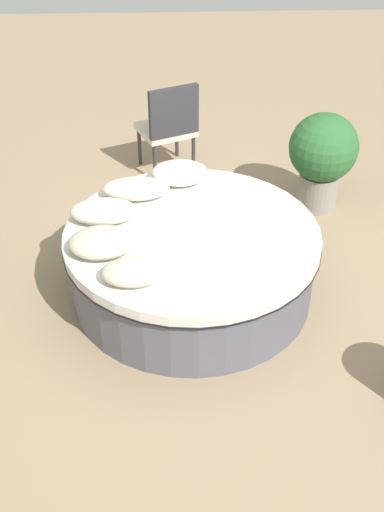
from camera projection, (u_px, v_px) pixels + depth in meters
ground_plane at (192, 291)px, 5.13m from camera, size 16.00×16.00×0.00m
round_bed at (192, 261)px, 4.95m from camera, size 1.97×1.97×0.59m
throw_pillow_0 at (180, 173)px, 5.32m from camera, size 0.48×0.35×0.18m
throw_pillow_1 at (136, 189)px, 5.13m from camera, size 0.55×0.30×0.16m
throw_pillow_2 at (104, 211)px, 4.85m from camera, size 0.52×0.32×0.16m
throw_pillow_3 at (102, 242)px, 4.52m from camera, size 0.48×0.39×0.16m
throw_pillow_4 at (133, 272)px, 4.25m from camera, size 0.43×0.29×0.14m
patio_chair at (169, 123)px, 6.38m from camera, size 0.67×0.66×0.98m
planter at (323, 155)px, 5.85m from camera, size 0.65×0.65×0.95m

